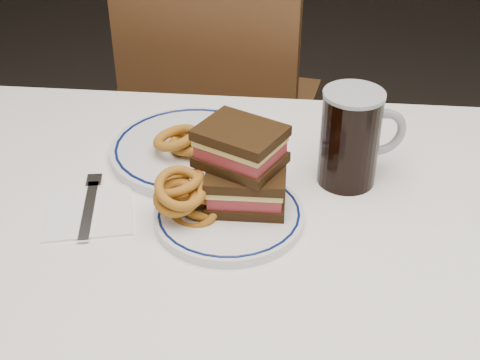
# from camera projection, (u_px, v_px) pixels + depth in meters

# --- Properties ---
(dining_table) EXTENTS (1.27, 0.87, 0.75)m
(dining_table) POSITION_uv_depth(u_px,v_px,m) (264.00, 272.00, 1.12)
(dining_table) COLOR white
(dining_table) RESTS_ON floor
(chair_far) EXTENTS (0.53, 0.53, 1.01)m
(chair_far) POSITION_uv_depth(u_px,v_px,m) (220.00, 102.00, 1.83)
(chair_far) COLOR #4D3219
(chair_far) RESTS_ON floor
(main_plate) EXTENTS (0.24, 0.24, 0.02)m
(main_plate) POSITION_uv_depth(u_px,v_px,m) (229.00, 215.00, 1.06)
(main_plate) COLOR silver
(main_plate) RESTS_ON dining_table
(reuben_sandwich) EXTENTS (0.16, 0.14, 0.13)m
(reuben_sandwich) POSITION_uv_depth(u_px,v_px,m) (243.00, 167.00, 1.04)
(reuben_sandwich) COLOR black
(reuben_sandwich) RESTS_ON main_plate
(onion_rings_main) EXTENTS (0.11, 0.11, 0.11)m
(onion_rings_main) POSITION_uv_depth(u_px,v_px,m) (186.00, 195.00, 1.03)
(onion_rings_main) COLOR brown
(onion_rings_main) RESTS_ON main_plate
(ketchup_ramekin) EXTENTS (0.06, 0.06, 0.03)m
(ketchup_ramekin) POSITION_uv_depth(u_px,v_px,m) (231.00, 167.00, 1.13)
(ketchup_ramekin) COLOR silver
(ketchup_ramekin) RESTS_ON main_plate
(beer_mug) EXTENTS (0.15, 0.10, 0.17)m
(beer_mug) POSITION_uv_depth(u_px,v_px,m) (352.00, 137.00, 1.11)
(beer_mug) COLOR black
(beer_mug) RESTS_ON dining_table
(far_plate) EXTENTS (0.30, 0.30, 0.02)m
(far_plate) POSITION_uv_depth(u_px,v_px,m) (193.00, 150.00, 1.22)
(far_plate) COLOR silver
(far_plate) RESTS_ON dining_table
(onion_rings_far) EXTENTS (0.13, 0.11, 0.07)m
(onion_rings_far) POSITION_uv_depth(u_px,v_px,m) (189.00, 141.00, 1.19)
(onion_rings_far) COLOR brown
(onion_rings_far) RESTS_ON far_plate
(napkin_fork) EXTENTS (0.17, 0.19, 0.01)m
(napkin_fork) POSITION_uv_depth(u_px,v_px,m) (89.00, 210.00, 1.08)
(napkin_fork) COLOR white
(napkin_fork) RESTS_ON dining_table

